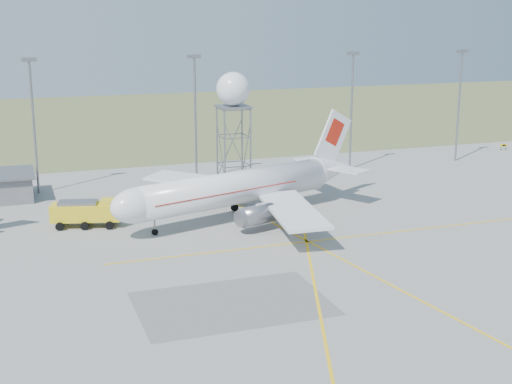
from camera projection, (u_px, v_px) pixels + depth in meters
name	position (u px, v px, depth m)	size (l,w,h in m)	color
ground	(511.00, 338.00, 60.22)	(400.00, 400.00, 0.00)	gray
grass_strip	(162.00, 118.00, 188.31)	(400.00, 120.00, 0.03)	#4B5C32
mast_a	(33.00, 115.00, 106.39)	(2.20, 0.50, 20.50)	slate
mast_b	(195.00, 108.00, 114.46)	(2.20, 0.50, 20.50)	slate
mast_c	(352.00, 101.00, 123.50)	(2.20, 0.50, 20.50)	slate
mast_d	(459.00, 96.00, 130.60)	(2.20, 0.50, 20.50)	slate
taxi_sign_near	(504.00, 146.00, 143.83)	(1.60, 0.17, 1.20)	black
airliner_main	(238.00, 188.00, 95.05)	(38.47, 36.36, 13.36)	white
radar_tower	(233.00, 126.00, 107.56)	(5.08, 5.08, 18.37)	slate
fire_truck	(88.00, 214.00, 91.64)	(9.23, 5.28, 3.51)	yellow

